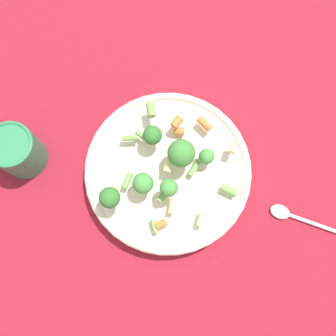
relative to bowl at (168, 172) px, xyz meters
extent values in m
plane|color=maroon|center=(0.00, 0.00, -0.02)|extent=(3.00, 3.00, 0.00)
cylinder|color=beige|center=(0.00, 0.00, -0.01)|extent=(0.30, 0.30, 0.04)
torus|color=beige|center=(0.00, 0.00, 0.01)|extent=(0.30, 0.30, 0.01)
cylinder|color=#8CB766|center=(0.03, -0.06, 0.03)|extent=(0.01, 0.01, 0.01)
sphere|color=#479342|center=(0.03, -0.06, 0.05)|extent=(0.03, 0.03, 0.03)
cylinder|color=#8CB766|center=(-0.04, 0.03, 0.04)|extent=(0.01, 0.01, 0.01)
sphere|color=#479342|center=(-0.04, 0.03, 0.06)|extent=(0.04, 0.04, 0.04)
cylinder|color=#8CB766|center=(-0.04, -0.01, 0.04)|extent=(0.01, 0.01, 0.01)
sphere|color=#479342|center=(-0.04, -0.01, 0.06)|extent=(0.03, 0.03, 0.03)
cylinder|color=#8CB766|center=(0.04, 0.04, 0.04)|extent=(0.01, 0.01, 0.02)
sphere|color=#33722D|center=(0.04, 0.04, 0.06)|extent=(0.03, 0.03, 0.03)
cylinder|color=#8CB766|center=(0.02, -0.02, 0.04)|extent=(0.02, 0.02, 0.02)
sphere|color=#3D8438|center=(0.02, -0.02, 0.07)|extent=(0.05, 0.05, 0.05)
cylinder|color=#8CB766|center=(-0.08, 0.07, 0.05)|extent=(0.01, 0.01, 0.01)
sphere|color=#33722D|center=(-0.08, 0.07, 0.07)|extent=(0.04, 0.04, 0.04)
cylinder|color=orange|center=(-0.10, -0.02, 0.03)|extent=(0.02, 0.02, 0.01)
cylinder|color=#729E4C|center=(-0.05, -0.01, 0.04)|extent=(0.03, 0.02, 0.01)
cylinder|color=#729E4C|center=(-0.04, 0.06, 0.03)|extent=(0.03, 0.01, 0.01)
cylinder|color=#729E4C|center=(0.04, 0.06, 0.03)|extent=(0.02, 0.02, 0.01)
cylinder|color=orange|center=(0.09, -0.04, 0.04)|extent=(0.03, 0.03, 0.01)
cylinder|color=beige|center=(-0.07, 0.08, 0.04)|extent=(0.02, 0.01, 0.01)
cylinder|color=beige|center=(0.06, -0.10, 0.05)|extent=(0.02, 0.02, 0.01)
cylinder|color=#729E4C|center=(0.09, 0.06, 0.05)|extent=(0.03, 0.02, 0.01)
cylinder|color=#729E4C|center=(0.03, 0.08, 0.04)|extent=(0.02, 0.03, 0.01)
cylinder|color=#729E4C|center=(0.01, -0.04, 0.03)|extent=(0.03, 0.02, 0.01)
cylinder|color=beige|center=(-0.07, -0.08, 0.03)|extent=(0.03, 0.01, 0.01)
cylinder|color=#729E4C|center=(-0.01, -0.11, 0.03)|extent=(0.02, 0.03, 0.01)
cylinder|color=orange|center=(0.08, 0.01, 0.05)|extent=(0.02, 0.02, 0.01)
cylinder|color=#729E4C|center=(-0.10, -0.01, 0.03)|extent=(0.03, 0.02, 0.01)
cylinder|color=orange|center=(0.07, 0.00, 0.03)|extent=(0.02, 0.02, 0.01)
cylinder|color=beige|center=(-0.06, -0.03, 0.03)|extent=(0.03, 0.01, 0.01)
cylinder|color=beige|center=(0.00, 0.00, 0.05)|extent=(0.02, 0.01, 0.01)
cylinder|color=#2D7F51|center=(-0.04, 0.27, 0.02)|extent=(0.08, 0.08, 0.09)
torus|color=#2D7F51|center=(-0.04, 0.27, 0.06)|extent=(0.08, 0.08, 0.01)
cylinder|color=silver|center=(-0.02, -0.31, -0.02)|extent=(0.02, 0.16, 0.01)
ellipsoid|color=silver|center=(-0.01, -0.22, -0.02)|extent=(0.03, 0.04, 0.01)
camera|label=1|loc=(-0.16, -0.05, 0.69)|focal=42.00mm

